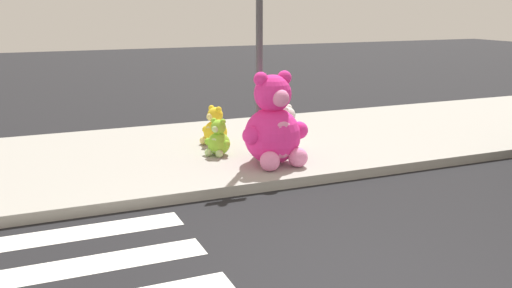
% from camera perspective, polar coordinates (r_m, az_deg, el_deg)
% --- Properties ---
extents(sidewalk, '(28.00, 4.40, 0.15)m').
position_cam_1_polar(sidewalk, '(9.83, -6.91, -0.97)').
color(sidewalk, '#9E9B93').
rests_on(sidewalk, ground_plane).
extents(sign_pole, '(0.56, 0.11, 3.20)m').
position_cam_1_polar(sign_pole, '(9.12, 0.34, 9.30)').
color(sign_pole, '#4C4C51').
rests_on(sign_pole, sidewalk).
extents(plush_pink_large, '(1.11, 0.98, 1.44)m').
position_cam_1_polar(plush_pink_large, '(8.74, 1.79, 1.65)').
color(plush_pink_large, '#F22D93').
rests_on(plush_pink_large, sidewalk).
extents(plush_white, '(0.52, 0.52, 0.73)m').
position_cam_1_polar(plush_white, '(9.88, 2.99, 1.40)').
color(plush_white, white).
rests_on(plush_white, sidewalk).
extents(plush_lime, '(0.44, 0.43, 0.61)m').
position_cam_1_polar(plush_lime, '(9.35, -3.82, 0.36)').
color(plush_lime, '#8CD133').
rests_on(plush_lime, sidewalk).
extents(plush_yellow, '(0.49, 0.50, 0.69)m').
position_cam_1_polar(plush_yellow, '(10.07, -4.18, 1.51)').
color(plush_yellow, yellow).
rests_on(plush_yellow, sidewalk).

